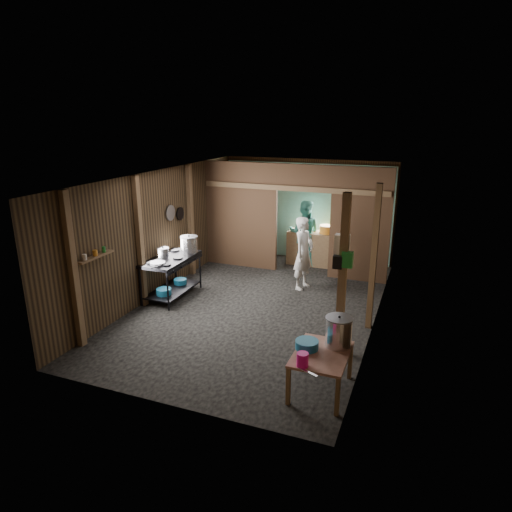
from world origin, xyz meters
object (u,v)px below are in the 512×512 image
at_px(pink_bucket, 303,360).
at_px(cook, 304,253).
at_px(gas_range, 172,277).
at_px(prep_table, 321,372).
at_px(yellow_tub, 327,229).
at_px(stock_pot, 339,332).
at_px(stove_pot_large, 189,245).

distance_m(pink_bucket, cook, 4.27).
bearing_deg(gas_range, prep_table, -31.09).
xyz_separation_m(prep_table, yellow_tub, (-1.17, 5.40, 0.66)).
relative_size(prep_table, cook, 0.62).
bearing_deg(stock_pot, gas_range, 153.26).
xyz_separation_m(gas_range, yellow_tub, (2.54, 3.17, 0.52)).
relative_size(stock_pot, cook, 0.28).
height_order(gas_range, prep_table, gas_range).
distance_m(prep_table, stove_pot_large, 4.53).
xyz_separation_m(yellow_tub, cook, (-0.11, -1.70, -0.15)).
bearing_deg(pink_bucket, prep_table, 69.67).
bearing_deg(pink_bucket, gas_range, 143.23).
bearing_deg(prep_table, yellow_tub, 102.20).
height_order(prep_table, stock_pot, stock_pot).
distance_m(stock_pot, pink_bucket, 0.78).
height_order(stove_pot_large, yellow_tub, stove_pot_large).
height_order(gas_range, yellow_tub, yellow_tub).
distance_m(prep_table, cook, 3.95).
height_order(yellow_tub, cook, cook).
bearing_deg(cook, gas_range, 134.82).
relative_size(yellow_tub, cook, 0.22).
height_order(pink_bucket, cook, cook).
bearing_deg(stove_pot_large, cook, 23.42).
bearing_deg(yellow_tub, stove_pot_large, -131.51).
relative_size(gas_range, stove_pot_large, 3.91).
distance_m(stock_pot, yellow_tub, 5.29).
relative_size(gas_range, yellow_tub, 4.06).
bearing_deg(stove_pot_large, yellow_tub, 48.49).
bearing_deg(stock_pot, prep_table, -119.49).
bearing_deg(prep_table, pink_bucket, -110.33).
bearing_deg(gas_range, stock_pot, -26.74).
xyz_separation_m(prep_table, cook, (-1.28, 3.70, 0.51)).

